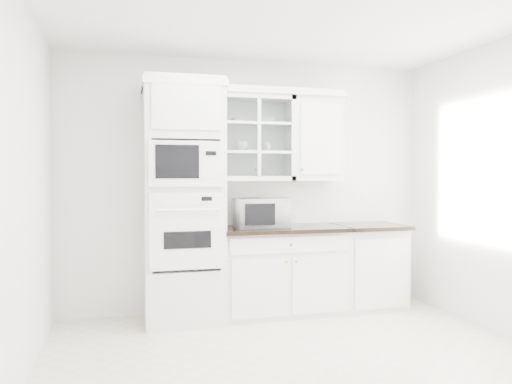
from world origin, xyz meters
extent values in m
cube|color=beige|center=(0.00, 0.00, 0.01)|extent=(4.00, 3.50, 0.01)
cube|color=white|center=(0.00, 1.74, 1.35)|extent=(4.00, 0.02, 2.70)
cube|color=white|center=(-1.99, 0.00, 1.35)|extent=(0.02, 3.50, 2.70)
cube|color=white|center=(0.00, 0.00, 2.69)|extent=(4.00, 3.50, 0.02)
cube|color=silver|center=(-0.75, 1.43, 1.20)|extent=(0.76, 0.65, 2.40)
cube|color=white|center=(-0.75, 1.09, 0.94)|extent=(0.70, 0.03, 0.72)
cube|color=black|center=(-0.75, 1.07, 0.86)|extent=(0.44, 0.01, 0.16)
cube|color=white|center=(-0.75, 1.09, 1.56)|extent=(0.70, 0.03, 0.43)
cube|color=black|center=(-0.84, 1.07, 1.58)|extent=(0.40, 0.01, 0.31)
cube|color=silver|center=(0.28, 1.45, 0.44)|extent=(1.30, 0.60, 0.88)
cube|color=black|center=(0.28, 1.42, 0.90)|extent=(1.32, 0.67, 0.04)
cube|color=silver|center=(1.28, 1.45, 0.44)|extent=(0.70, 0.60, 0.88)
cube|color=black|center=(1.28, 1.42, 0.90)|extent=(0.72, 0.67, 0.04)
cube|color=silver|center=(0.03, 1.58, 1.85)|extent=(0.80, 0.33, 0.90)
cube|color=silver|center=(0.03, 1.58, 1.70)|extent=(0.74, 0.29, 0.02)
cube|color=silver|center=(0.03, 1.58, 2.00)|extent=(0.74, 0.29, 0.02)
cube|color=silver|center=(0.71, 1.58, 1.85)|extent=(0.55, 0.33, 0.90)
cube|color=white|center=(-0.07, 1.56, 2.33)|extent=(2.14, 0.38, 0.07)
imported|color=white|center=(0.05, 1.42, 1.07)|extent=(0.54, 0.45, 0.31)
imported|color=white|center=(-0.13, 1.58, 2.04)|extent=(0.23, 0.23, 0.05)
imported|color=white|center=(0.16, 1.60, 2.04)|extent=(0.23, 0.23, 0.06)
imported|color=white|center=(-0.11, 1.57, 1.76)|extent=(0.13, 0.13, 0.10)
imported|color=white|center=(0.16, 1.57, 1.76)|extent=(0.11, 0.11, 0.10)
camera|label=1|loc=(-1.29, -3.54, 1.47)|focal=35.00mm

